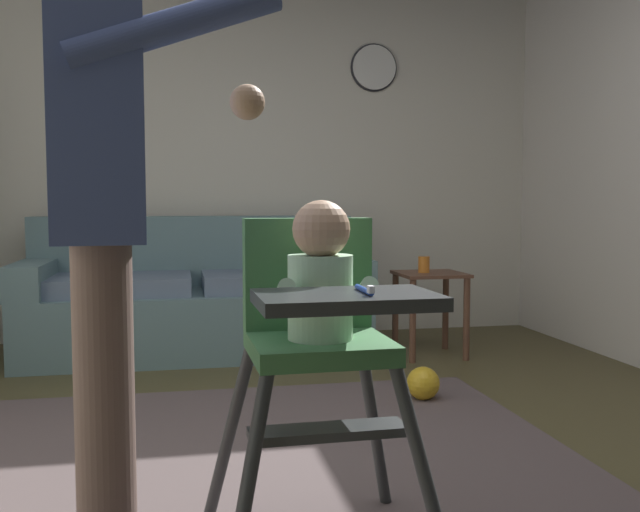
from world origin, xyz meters
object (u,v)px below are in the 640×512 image
toy_ball (423,383)px  wall_clock (374,68)px  side_table (430,295)px  sippy_cup (424,265)px  high_chair (319,313)px  adult_standing (104,207)px  couch (198,300)px

toy_ball → wall_clock: wall_clock is taller
side_table → sippy_cup: size_ratio=5.20×
high_chair → adult_standing: bearing=-87.4°
high_chair → toy_ball: high_chair is taller
wall_clock → side_table: bearing=-82.2°
sippy_cup → wall_clock: wall_clock is taller
adult_standing → side_table: bearing=49.9°
toy_ball → wall_clock: (0.25, 1.81, 1.84)m
toy_ball → side_table: side_table is taller
adult_standing → toy_ball: 2.12m
couch → high_chair: 2.74m
adult_standing → wall_clock: size_ratio=4.86×
side_table → high_chair: bearing=-116.7°
high_chair → sippy_cup: bearing=153.1°
adult_standing → couch: bearing=79.9°
high_chair → wall_clock: wall_clock is taller
high_chair → sippy_cup: size_ratio=9.64×
adult_standing → wall_clock: 3.72m
adult_standing → sippy_cup: bearing=50.6°
side_table → adult_standing: bearing=-126.0°
sippy_cup → wall_clock: size_ratio=0.29×
toy_ball → side_table: size_ratio=0.31×
toy_ball → sippy_cup: 1.10m
sippy_cup → wall_clock: 1.62m
adult_standing → sippy_cup: size_ratio=16.63×
couch → sippy_cup: 1.45m
couch → toy_ball: (1.04, -1.34, -0.25)m
adult_standing → sippy_cup: adult_standing is taller
couch → wall_clock: (1.29, 0.48, 1.59)m
couch → toy_ball: size_ratio=13.22×
toy_ball → wall_clock: 2.60m
couch → wall_clock: size_ratio=6.19×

